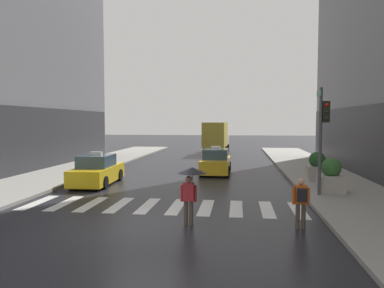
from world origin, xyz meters
name	(u,v)px	position (x,y,z in m)	size (l,w,h in m)	color
ground_plane	(143,227)	(0.00, 0.00, 0.00)	(160.00, 160.00, 0.00)	black
crosswalk_markings	(162,206)	(0.00, 3.00, 0.00)	(11.30, 2.80, 0.01)	silver
traffic_light_pole	(323,126)	(6.79, 5.42, 3.26)	(0.44, 0.84, 4.80)	#47474C
taxi_lead	(97,171)	(-4.61, 7.65, 0.72)	(2.07, 4.61, 1.80)	yellow
taxi_second	(216,162)	(1.59, 12.81, 0.72)	(1.96, 4.55, 1.80)	gold
box_truck	(216,137)	(0.76, 27.24, 1.85)	(2.54, 7.62, 3.35)	#2D2D2D
pedestrian_with_umbrella	(191,180)	(1.51, 0.46, 1.52)	(0.96, 0.96, 1.94)	#473D33
pedestrian_with_backpack	(301,199)	(5.06, 0.45, 0.97)	(0.55, 0.43, 1.65)	#473D33
planter_near_corner	(331,177)	(7.37, 6.14, 0.87)	(1.10, 1.10, 1.60)	#A8A399
planter_mid_block	(317,167)	(7.47, 9.66, 0.87)	(1.10, 1.10, 1.60)	#A8A399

